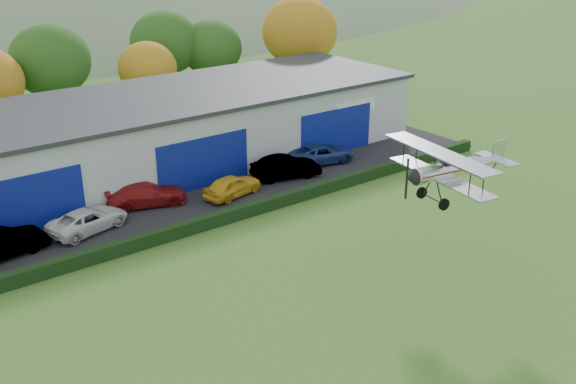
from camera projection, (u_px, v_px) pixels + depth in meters
ground at (377, 375)px, 27.21m from camera, size 300.00×300.00×0.00m
apron at (187, 198)px, 44.31m from camera, size 48.00×9.00×0.05m
hedge at (225, 217)px, 40.65m from camera, size 46.00×0.60×0.80m
hangar at (162, 130)px, 49.56m from camera, size 40.60×12.60×5.30m
tree_belt at (43, 70)px, 55.40m from camera, size 75.70×13.22×10.12m
car_1 at (1, 244)px, 36.25m from camera, size 5.13×2.30×1.63m
car_2 at (88, 220)px, 39.46m from camera, size 5.29×3.42×1.35m
car_3 at (146, 194)px, 42.93m from camera, size 5.56×3.61×1.50m
car_4 at (232, 186)px, 44.38m from camera, size 4.53×2.55×1.45m
car_5 at (286, 167)px, 47.43m from camera, size 5.22×2.97×1.63m
car_6 at (321, 154)px, 50.45m from camera, size 5.49×3.29×1.43m
biplane at (453, 167)px, 33.34m from camera, size 6.41×7.33×2.73m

